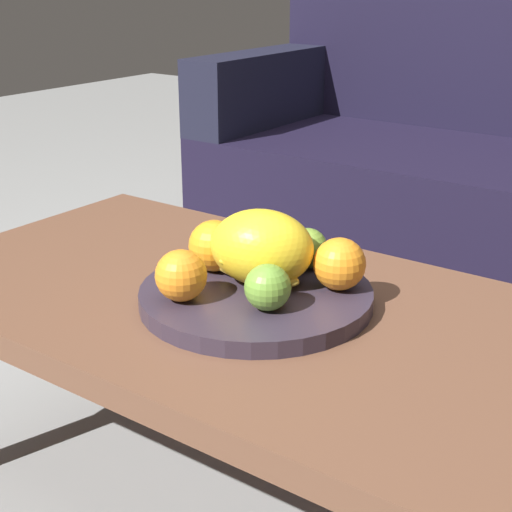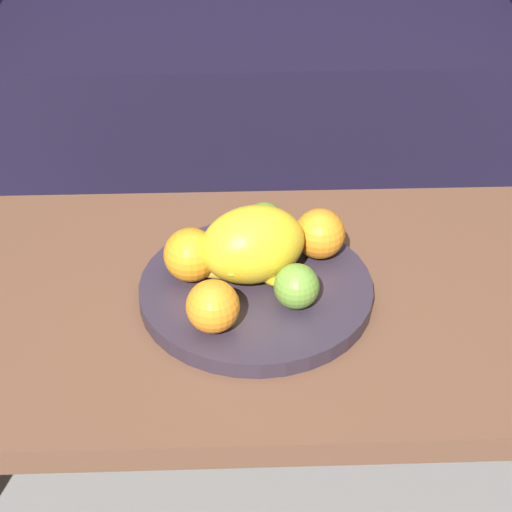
# 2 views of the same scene
# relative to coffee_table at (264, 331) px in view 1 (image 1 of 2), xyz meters

# --- Properties ---
(coffee_table) EXTENTS (1.16, 0.58, 0.40)m
(coffee_table) POSITION_rel_coffee_table_xyz_m (0.00, 0.00, 0.00)
(coffee_table) COLOR brown
(coffee_table) RESTS_ON ground_plane
(fruit_bowl) EXTENTS (0.34, 0.34, 0.03)m
(fruit_bowl) POSITION_rel_coffee_table_xyz_m (-0.01, -0.01, 0.06)
(fruit_bowl) COLOR #302735
(fruit_bowl) RESTS_ON coffee_table
(melon_large_front) EXTENTS (0.18, 0.15, 0.11)m
(melon_large_front) POSITION_rel_coffee_table_xyz_m (-0.01, 0.01, 0.12)
(melon_large_front) COLOR yellow
(melon_large_front) RESTS_ON fruit_bowl
(orange_front) EXTENTS (0.08, 0.08, 0.08)m
(orange_front) POSITION_rel_coffee_table_xyz_m (0.09, 0.06, 0.11)
(orange_front) COLOR orange
(orange_front) RESTS_ON fruit_bowl
(orange_left) EXTENTS (0.07, 0.07, 0.07)m
(orange_left) POSITION_rel_coffee_table_xyz_m (-0.07, -0.10, 0.11)
(orange_left) COLOR orange
(orange_left) RESTS_ON fruit_bowl
(orange_right) EXTENTS (0.08, 0.08, 0.08)m
(orange_right) POSITION_rel_coffee_table_xyz_m (-0.10, 0.02, 0.11)
(orange_right) COLOR orange
(orange_right) RESTS_ON fruit_bowl
(apple_front) EXTENTS (0.06, 0.06, 0.06)m
(apple_front) POSITION_rel_coffee_table_xyz_m (0.01, 0.11, 0.10)
(apple_front) COLOR olive
(apple_front) RESTS_ON fruit_bowl
(apple_left) EXTENTS (0.06, 0.06, 0.06)m
(apple_left) POSITION_rel_coffee_table_xyz_m (0.04, -0.05, 0.10)
(apple_left) COLOR #699B35
(apple_left) RESTS_ON fruit_bowl
(banana_bunch) EXTENTS (0.15, 0.16, 0.06)m
(banana_bunch) POSITION_rel_coffee_table_xyz_m (-0.02, 0.02, 0.09)
(banana_bunch) COLOR yellow
(banana_bunch) RESTS_ON fruit_bowl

